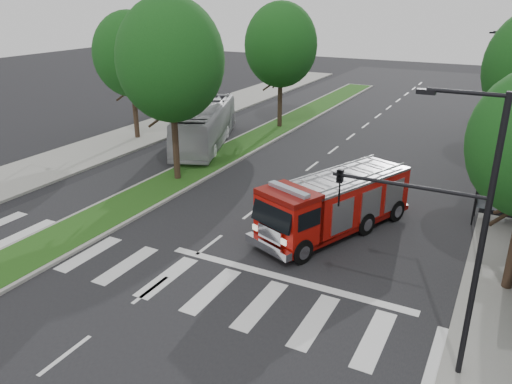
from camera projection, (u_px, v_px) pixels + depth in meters
ground at (210, 245)px, 21.48m from camera, size 140.00×140.00×0.00m
sidewalk_left at (114, 144)px, 35.94m from camera, size 5.00×80.00×0.15m
median at (269, 132)px, 38.89m from camera, size 3.00×50.00×0.15m
tree_median_near at (170, 60)px, 26.52m from camera, size 5.80×5.80×10.16m
tree_median_far at (281, 45)px, 38.19m from camera, size 5.60×5.60×9.72m
tree_left_mid at (130, 54)px, 35.14m from camera, size 5.20×5.20×9.16m
streetlight_right_near at (447, 219)px, 12.75m from camera, size 4.08×0.22×8.00m
streetlight_right_far at (512, 88)px, 31.90m from camera, size 2.11×0.20×8.00m
fire_engine at (335, 204)px, 22.22m from camera, size 5.36×8.52×2.85m
city_bus at (205, 125)px, 35.22m from camera, size 6.27×11.06×3.03m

